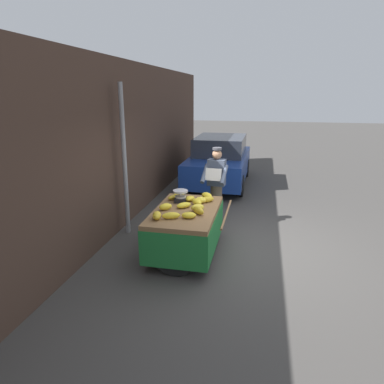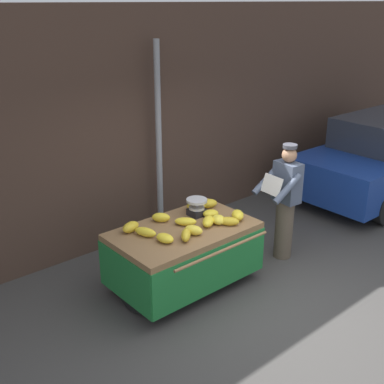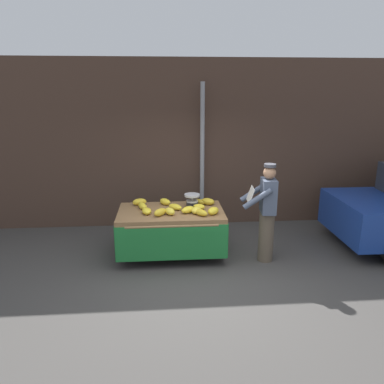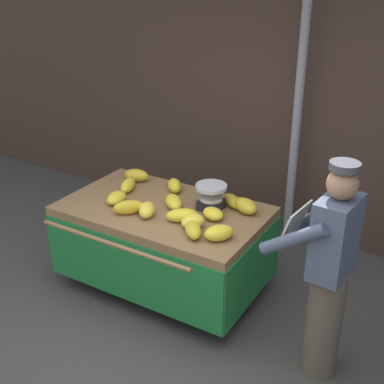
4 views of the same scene
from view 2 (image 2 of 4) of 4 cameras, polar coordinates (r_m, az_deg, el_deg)
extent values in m
plane|color=#423F3D|center=(6.31, 8.95, -13.02)|extent=(60.00, 60.00, 0.00)
cube|color=#473328|center=(7.52, -6.67, 7.57)|extent=(16.00, 0.24, 3.52)
cylinder|color=gray|center=(7.44, -3.88, 5.60)|extent=(0.09, 0.09, 3.04)
cube|color=olive|center=(6.24, -0.98, -4.57)|extent=(1.83, 1.09, 0.08)
cylinder|color=black|center=(6.02, -7.19, -10.51)|extent=(0.05, 0.75, 0.75)
cylinder|color=#B7B7BC|center=(6.01, -7.44, -10.60)|extent=(0.01, 0.14, 0.14)
cylinder|color=black|center=(6.94, 4.38, -5.77)|extent=(0.05, 0.75, 0.75)
cylinder|color=#B7B7BC|center=(6.96, 4.56, -5.70)|extent=(0.01, 0.14, 0.14)
cylinder|color=#4C4742|center=(6.76, -3.51, -6.47)|extent=(0.05, 0.05, 0.77)
cube|color=#1E7233|center=(6.05, 2.40, -9.19)|extent=(1.83, 0.02, 0.60)
cube|color=#1E7233|center=(6.78, -3.93, -5.60)|extent=(1.83, 0.02, 0.60)
cube|color=#1E7233|center=(5.94, -7.88, -10.01)|extent=(0.02, 1.09, 0.60)
cube|color=#1E7233|center=(6.95, 4.87, -4.90)|extent=(0.02, 1.09, 0.60)
cylinder|color=olive|center=(5.76, 3.68, -6.79)|extent=(1.47, 0.04, 0.04)
cube|color=black|center=(6.57, 0.55, -2.37)|extent=(0.20, 0.20, 0.09)
cylinder|color=#B7B7BC|center=(6.53, 0.55, -1.57)|extent=(0.02, 0.02, 0.11)
cylinder|color=#B7B7BC|center=(6.50, 0.55, -0.98)|extent=(0.28, 0.28, 0.04)
cylinder|color=#B7B7BC|center=(6.54, 0.55, -1.85)|extent=(0.21, 0.21, 0.03)
ellipsoid|color=gold|center=(5.91, -0.72, -5.03)|extent=(0.26, 0.27, 0.13)
ellipsoid|color=yellow|center=(6.53, 2.21, -2.51)|extent=(0.26, 0.24, 0.10)
ellipsoid|color=gold|center=(6.76, 0.53, -1.64)|extent=(0.29, 0.28, 0.09)
ellipsoid|color=yellow|center=(6.29, -0.75, -3.45)|extent=(0.29, 0.30, 0.10)
ellipsoid|color=gold|center=(6.30, 4.28, -3.41)|extent=(0.27, 0.29, 0.11)
ellipsoid|color=yellow|center=(6.39, -3.63, -2.97)|extent=(0.25, 0.26, 0.12)
ellipsoid|color=yellow|center=(6.04, 0.18, -4.46)|extent=(0.23, 0.27, 0.12)
ellipsoid|color=yellow|center=(6.03, -5.43, -4.66)|extent=(0.22, 0.32, 0.11)
ellipsoid|color=yellow|center=(6.33, 3.11, -3.23)|extent=(0.24, 0.26, 0.12)
ellipsoid|color=yellow|center=(5.87, -3.17, -5.38)|extent=(0.19, 0.26, 0.10)
ellipsoid|color=yellow|center=(6.28, 1.90, -3.44)|extent=(0.30, 0.28, 0.12)
ellipsoid|color=yellow|center=(6.47, 5.33, -2.69)|extent=(0.27, 0.29, 0.12)
ellipsoid|color=gold|center=(6.16, -7.14, -4.05)|extent=(0.28, 0.20, 0.13)
ellipsoid|color=gold|center=(6.81, 1.86, -1.33)|extent=(0.31, 0.27, 0.12)
cylinder|color=brown|center=(7.27, 10.63, -4.25)|extent=(0.26, 0.26, 0.88)
cube|color=#475166|center=(6.98, 11.03, 1.15)|extent=(0.27, 0.40, 0.58)
sphere|color=#9E7051|center=(6.86, 11.27, 4.24)|extent=(0.21, 0.21, 0.21)
cylinder|color=#3F3F47|center=(6.82, 11.34, 5.25)|extent=(0.20, 0.20, 0.05)
cylinder|color=#475166|center=(6.70, 11.04, 0.36)|extent=(0.48, 0.14, 0.37)
cylinder|color=#475166|center=(6.98, 8.59, 1.38)|extent=(0.48, 0.14, 0.37)
cube|color=silver|center=(6.77, 9.27, 0.81)|extent=(0.12, 0.35, 0.25)
cube|color=navy|center=(10.09, 21.32, 2.99)|extent=(3.91, 1.73, 0.70)
cylinder|color=black|center=(9.60, 13.48, 1.08)|extent=(0.60, 0.19, 0.60)
cylinder|color=black|center=(11.55, 20.74, 3.73)|extent=(0.60, 0.19, 0.60)
camera|label=1|loc=(3.67, -70.55, -4.35)|focal=31.61mm
camera|label=3|loc=(3.98, 75.27, -4.40)|focal=34.91mm
camera|label=4|loc=(6.01, 40.50, 9.98)|focal=47.08mm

